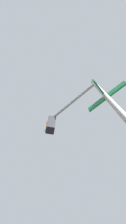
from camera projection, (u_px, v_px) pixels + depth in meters
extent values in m
cylinder|color=slate|center=(72.00, 102.00, 4.95)|extent=(1.65, 1.31, 0.09)
cube|color=black|center=(51.00, 124.00, 4.82)|extent=(0.28, 0.28, 0.80)
sphere|color=red|center=(49.00, 123.00, 5.09)|extent=(0.18, 0.18, 0.18)
sphere|color=orange|center=(48.00, 127.00, 4.86)|extent=(0.18, 0.18, 0.18)
sphere|color=green|center=(47.00, 131.00, 4.64)|extent=(0.18, 0.18, 0.18)
cube|color=#0F5128|center=(106.00, 97.00, 3.40)|extent=(0.89, 0.71, 0.20)
cube|color=#0F5128|center=(104.00, 94.00, 3.60)|extent=(0.65, 0.81, 0.20)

